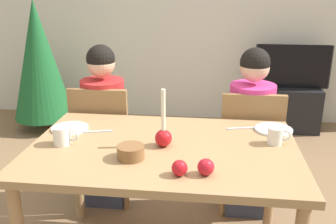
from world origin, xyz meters
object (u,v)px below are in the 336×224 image
Objects in this scene: candle_centerpiece at (164,135)px; apple_by_left_plate at (180,168)px; apple_near_candle at (206,167)px; bowl_walnuts at (131,152)px; plate_left at (70,128)px; person_right_child at (249,135)px; mug_left at (62,136)px; dining_table at (164,160)px; tv at (293,66)px; plate_right at (274,129)px; person_left_child at (105,129)px; christmas_tree at (39,60)px; chair_left at (104,138)px; tv_stand at (288,108)px; mug_right at (276,136)px; chair_right at (249,145)px.

candle_centerpiece is 4.26× the size of apple_by_left_plate.
bowl_walnuts is at bearing 161.44° from apple_near_candle.
person_right_child is at bearing 23.44° from plate_left.
person_right_child reaches higher than candle_centerpiece.
person_right_child is 1.26m from mug_left.
mug_left reaches higher than apple_by_left_plate.
tv reaches higher than dining_table.
tv is 3.67× the size of plate_right.
apple_by_left_plate is at bearing -70.18° from candle_centerpiece.
person_left_child is 0.72m from mug_left.
bowl_walnuts is at bearing -130.55° from dining_table.
dining_table is at bearing 49.45° from bowl_walnuts.
christmas_tree is (-1.10, 1.36, 0.21)m from person_left_child.
tv reaches higher than plate_left.
bowl_walnuts reaches higher than plate_left.
candle_centerpiece is (1.61, -1.99, 0.04)m from christmas_tree.
bowl_walnuts is (0.37, -0.77, 0.27)m from chair_left.
plate_left is (-0.57, 0.17, 0.09)m from dining_table.
apple_near_candle is (0.76, -0.24, -0.01)m from mug_left.
chair_left is 0.85m from candle_centerpiece.
chair_left is 0.90m from bowl_walnuts.
chair_left is 1.41× the size of tv_stand.
plate_right is at bearing -74.62° from person_right_child.
chair_left is at bearing 164.24° from plate_right.
plate_right is 2.97× the size of apple_by_left_plate.
chair_left is at bearing 124.24° from apple_by_left_plate.
plate_left is 0.99× the size of plate_right.
candle_centerpiece is 0.59m from mug_right.
mug_right is at bearing -102.99° from tv_stand.
plate_right is 1.18m from mug_left.
candle_centerpiece is 2.54× the size of mug_right.
chair_right is 2.92× the size of candle_centerpiece.
mug_right is at bearing -26.34° from person_left_child.
chair_left is 1.18m from plate_right.
plate_left is at bearing 142.60° from bowl_walnuts.
person_right_child reaches higher than chair_left.
chair_left is 1.00× the size of chair_right.
dining_table is 6.51× the size of plate_right.
apple_by_left_plate is at bearing -129.53° from plate_right.
plate_left is (-1.08, -0.47, 0.19)m from person_right_child.
apple_by_left_plate reaches higher than plate_left.
christmas_tree is 2.79m from plate_right.
mug_right is at bearing 40.45° from apple_by_left_plate.
chair_left is (-0.51, 0.61, -0.15)m from dining_table.
tv is at bearing 69.38° from apple_by_left_plate.
tv_stand is 2.90m from mug_left.
apple_near_candle reaches higher than plate_left.
dining_table is at bearing 110.18° from apple_by_left_plate.
mug_right is at bearing -81.62° from chair_right.
apple_by_left_plate reaches higher than tv_stand.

